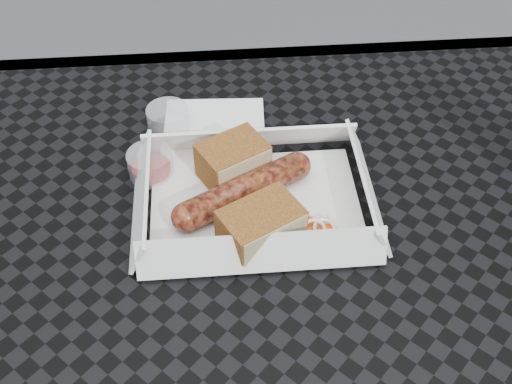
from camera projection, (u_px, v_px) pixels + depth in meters
The scene contains 9 objects.
patio_table at pixel (316, 325), 0.67m from camera, with size 0.80×0.80×0.74m.
food_tray at pixel (255, 203), 0.68m from camera, with size 0.22×0.15×0.00m, color white.
bratwurst at pixel (244, 191), 0.67m from camera, with size 0.15×0.10×0.03m.
bread_near at pixel (233, 161), 0.69m from camera, with size 0.07×0.05×0.04m, color brown.
bread_far at pixel (261, 225), 0.63m from camera, with size 0.08×0.05×0.04m, color brown.
veg_garnish at pixel (320, 232), 0.65m from camera, with size 0.03×0.03×0.00m.
napkin at pixel (214, 131), 0.77m from camera, with size 0.12×0.12×0.00m, color white.
condiment_cup_sauce at pixel (150, 164), 0.70m from camera, with size 0.05×0.05×0.03m, color #96120A.
condiment_cup_empty at pixel (168, 119), 0.76m from camera, with size 0.05×0.05×0.03m, color silver.
Camera 1 is at (-0.09, -0.36, 1.25)m, focal length 45.00 mm.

